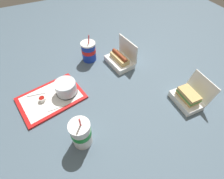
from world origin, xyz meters
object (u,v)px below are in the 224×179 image
(cake_container, at_px, (66,88))
(clamshell_hotdog_left, at_px, (120,59))
(food_tray, at_px, (51,98))
(plastic_fork, at_px, (36,94))
(clamshell_sandwich_center, at_px, (188,97))
(ketchup_cup, at_px, (42,99))
(soda_cup_left, at_px, (81,133))
(soda_cup_right, at_px, (89,51))

(cake_container, bearing_deg, clamshell_hotdog_left, 15.26)
(food_tray, height_order, cake_container, cake_container)
(plastic_fork, bearing_deg, clamshell_sandwich_center, -19.45)
(ketchup_cup, relative_size, soda_cup_left, 0.18)
(cake_container, xyz_separation_m, clamshell_hotdog_left, (0.43, 0.12, -0.01))
(clamshell_hotdog_left, distance_m, soda_cup_left, 0.64)
(food_tray, xyz_separation_m, cake_container, (0.10, -0.00, 0.05))
(plastic_fork, height_order, soda_cup_left, soda_cup_left)
(ketchup_cup, relative_size, plastic_fork, 0.36)
(ketchup_cup, xyz_separation_m, clamshell_sandwich_center, (0.78, -0.37, 0.02))
(food_tray, relative_size, clamshell_hotdog_left, 1.87)
(ketchup_cup, height_order, clamshell_sandwich_center, clamshell_sandwich_center)
(ketchup_cup, distance_m, soda_cup_left, 0.37)
(cake_container, height_order, soda_cup_left, soda_cup_left)
(clamshell_hotdog_left, height_order, clamshell_sandwich_center, clamshell_hotdog_left)
(soda_cup_left, distance_m, soda_cup_right, 0.66)
(food_tray, height_order, clamshell_hotdog_left, clamshell_hotdog_left)
(clamshell_hotdog_left, relative_size, soda_cup_left, 1.02)
(clamshell_hotdog_left, height_order, soda_cup_right, soda_cup_right)
(clamshell_hotdog_left, height_order, soda_cup_left, soda_cup_left)
(soda_cup_left, height_order, soda_cup_right, soda_cup_left)
(ketchup_cup, bearing_deg, plastic_fork, 112.97)
(clamshell_hotdog_left, xyz_separation_m, clamshell_sandwich_center, (0.20, -0.49, 0.00))
(food_tray, bearing_deg, cake_container, -0.97)
(ketchup_cup, distance_m, plastic_fork, 0.07)
(food_tray, bearing_deg, soda_cup_right, 36.87)
(cake_container, height_order, soda_cup_right, soda_cup_right)
(soda_cup_right, bearing_deg, ketchup_cup, -146.49)
(food_tray, distance_m, clamshell_sandwich_center, 0.82)
(clamshell_hotdog_left, bearing_deg, ketchup_cup, -168.49)
(cake_container, xyz_separation_m, soda_cup_right, (0.24, 0.26, 0.02))
(clamshell_hotdog_left, bearing_deg, soda_cup_right, 142.68)
(clamshell_hotdog_left, bearing_deg, food_tray, -167.70)
(soda_cup_right, bearing_deg, plastic_fork, -154.96)
(clamshell_hotdog_left, distance_m, soda_cup_right, 0.24)
(soda_cup_left, bearing_deg, cake_container, 87.71)
(plastic_fork, bearing_deg, soda_cup_right, 33.68)
(clamshell_sandwich_center, xyz_separation_m, soda_cup_left, (-0.64, 0.03, 0.04))
(plastic_fork, xyz_separation_m, soda_cup_left, (0.16, -0.41, 0.07))
(food_tray, xyz_separation_m, soda_cup_right, (0.34, 0.26, 0.07))
(clamshell_sandwich_center, bearing_deg, soda_cup_left, 177.73)
(soda_cup_left, bearing_deg, plastic_fork, 111.96)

